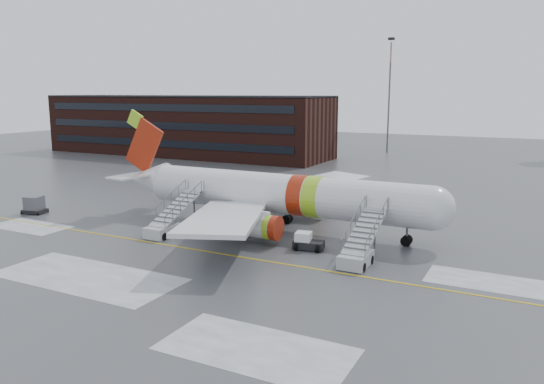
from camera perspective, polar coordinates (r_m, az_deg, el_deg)
The scene contains 8 objects.
ground at distance 44.36m, azimuth -4.31°, elevation -6.39°, with size 260.00×260.00×0.00m, color #494C4F.
airliner at distance 50.82m, azimuth 0.07°, elevation -0.18°, with size 35.03×32.97×11.18m.
airstair_fwd at distance 41.49m, azimuth 9.35°, elevation -6.19°, with size 2.05×7.70×3.48m.
airstair_aft at distance 49.96m, azimuth -11.17°, elevation -3.34°, with size 2.05×7.70×3.48m.
pushback_tug at distance 44.75m, azimuth 3.75°, elevation -5.37°, with size 2.75×2.25×1.45m.
uld_container at distance 63.17m, azimuth -24.20°, elevation -1.32°, with size 2.61×2.14×1.88m.
terminal_building at distance 113.42m, azimuth -9.35°, elevation 7.14°, with size 62.00×16.11×12.30m.
light_mast_far_n at distance 118.05m, azimuth 12.52°, elevation 10.87°, with size 1.20×1.20×24.25m.
Camera 1 is at (22.22, -36.12, 13.04)m, focal length 35.00 mm.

